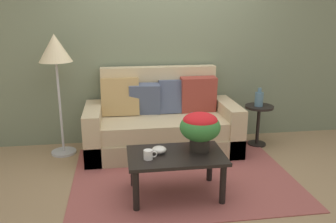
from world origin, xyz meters
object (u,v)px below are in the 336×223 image
floor_lamp (55,55)px  coffee_table (176,161)px  potted_plant (200,127)px  snack_bowl (159,150)px  coffee_mug (148,155)px  side_table (259,118)px  couch (162,124)px  table_vase (259,99)px

floor_lamp → coffee_table: bearing=-45.1°
potted_plant → floor_lamp: bearing=141.5°
coffee_table → snack_bowl: size_ratio=6.58×
coffee_table → coffee_mug: coffee_mug is taller
side_table → couch: bearing=179.0°
snack_bowl → couch: bearing=81.4°
coffee_mug → floor_lamp: bearing=126.1°
couch → coffee_mug: (-0.29, -1.27, 0.13)m
side_table → coffee_mug: bearing=-141.9°
potted_plant → table_vase: (1.05, 1.09, -0.03)m
couch → floor_lamp: (-1.26, 0.06, 0.90)m
floor_lamp → table_vase: size_ratio=6.18×
coffee_mug → potted_plant: bearing=15.5°
potted_plant → table_vase: size_ratio=1.64×
floor_lamp → snack_bowl: (1.08, -1.21, -0.78)m
side_table → coffee_table: bearing=-138.5°
coffee_table → coffee_mug: size_ratio=7.26×
side_table → table_vase: (-0.02, -0.01, 0.27)m
side_table → potted_plant: bearing=-134.2°
couch → floor_lamp: floor_lamp is taller
coffee_mug → table_vase: table_vase is taller
coffee_table → coffee_mug: bearing=-163.7°
coffee_mug → coffee_table: bearing=16.3°
potted_plant → snack_bowl: potted_plant is taller
couch → table_vase: bearing=-1.5°
coffee_mug → snack_bowl: size_ratio=0.91×
coffee_table → side_table: bearing=41.5°
couch → side_table: 1.30m
side_table → coffee_mug: (-1.59, -1.25, 0.10)m
couch → coffee_mug: size_ratio=14.99×
coffee_mug → couch: bearing=77.2°
coffee_table → floor_lamp: size_ratio=0.62×
snack_bowl → table_vase: size_ratio=0.58×
coffee_table → potted_plant: bearing=14.7°
floor_lamp → coffee_mug: 1.82m
side_table → snack_bowl: 1.86m
side_table → table_vase: size_ratio=2.27×
floor_lamp → side_table: bearing=-1.9°
potted_plant → snack_bowl: size_ratio=2.81×
floor_lamp → table_vase: (2.54, -0.09, -0.60)m
coffee_mug → snack_bowl: bearing=47.0°
couch → floor_lamp: bearing=177.3°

